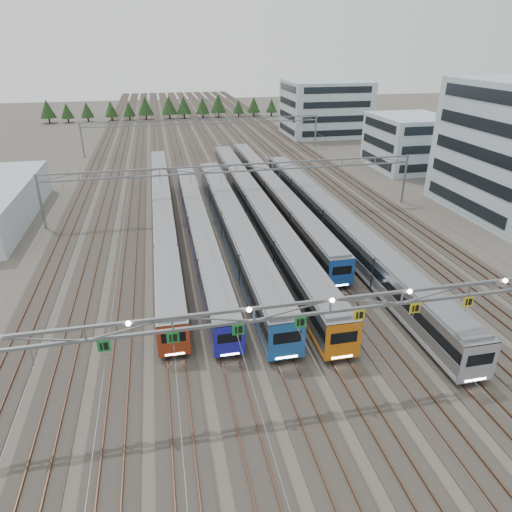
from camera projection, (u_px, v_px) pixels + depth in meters
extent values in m
plane|color=#47423A|center=(324.00, 385.00, 35.78)|extent=(400.00, 400.00, 0.00)
cube|color=#2D2823|center=(199.00, 140.00, 124.20)|extent=(54.00, 260.00, 0.08)
cube|color=brown|center=(102.00, 144.00, 119.34)|extent=(0.08, 260.00, 0.16)
cube|color=brown|center=(289.00, 136.00, 128.96)|extent=(0.08, 260.00, 0.16)
cube|color=brown|center=(196.00, 140.00, 124.01)|extent=(0.08, 260.00, 0.16)
cube|color=brown|center=(202.00, 140.00, 124.28)|extent=(0.08, 260.00, 0.16)
cube|color=black|center=(164.00, 221.00, 67.42)|extent=(2.27, 64.58, 0.34)
cube|color=#95989D|center=(163.00, 210.00, 66.71)|extent=(2.67, 65.90, 3.00)
cube|color=black|center=(163.00, 208.00, 66.56)|extent=(2.73, 65.57, 0.91)
cube|color=maroon|center=(164.00, 218.00, 67.25)|extent=(2.72, 65.57, 0.33)
cube|color=slate|center=(162.00, 200.00, 66.03)|extent=(2.40, 64.58, 0.24)
cube|color=maroon|center=(174.00, 341.00, 37.62)|extent=(2.69, 0.12, 3.00)
cube|color=black|center=(173.00, 337.00, 37.44)|extent=(2.00, 0.10, 0.91)
cube|color=white|center=(175.00, 354.00, 38.13)|extent=(1.60, 0.06, 0.14)
cube|color=black|center=(199.00, 239.00, 61.33)|extent=(2.23, 51.12, 0.34)
cube|color=#95989D|center=(199.00, 227.00, 60.63)|extent=(2.62, 52.16, 2.95)
cube|color=black|center=(199.00, 225.00, 60.48)|extent=(2.68, 51.90, 0.89)
cube|color=#1C1DA9|center=(199.00, 236.00, 61.16)|extent=(2.67, 51.90, 0.33)
cube|color=slate|center=(198.00, 216.00, 59.97)|extent=(2.36, 51.12, 0.23)
cube|color=#1C1DA9|center=(229.00, 341.00, 37.61)|extent=(2.64, 0.12, 2.95)
cube|color=black|center=(229.00, 338.00, 37.44)|extent=(1.97, 0.10, 0.89)
cube|color=white|center=(230.00, 354.00, 38.11)|extent=(1.57, 0.06, 0.14)
cube|color=black|center=(233.00, 238.00, 61.49)|extent=(2.64, 52.49, 0.40)
cube|color=#95989D|center=(233.00, 224.00, 60.66)|extent=(3.11, 53.56, 3.49)
cube|color=black|center=(233.00, 222.00, 60.48)|extent=(3.17, 53.30, 1.05)
cube|color=#1D57A1|center=(233.00, 235.00, 61.29)|extent=(3.16, 53.30, 0.39)
cube|color=slate|center=(233.00, 211.00, 59.87)|extent=(2.80, 52.49, 0.28)
cube|color=#1D57A1|center=(287.00, 342.00, 37.02)|extent=(3.13, 0.12, 3.49)
cube|color=black|center=(287.00, 337.00, 36.81)|extent=(2.33, 0.10, 1.05)
cube|color=white|center=(287.00, 357.00, 37.62)|extent=(1.86, 0.06, 0.17)
cube|color=black|center=(256.00, 218.00, 68.20)|extent=(2.60, 67.29, 0.39)
cube|color=#95989D|center=(256.00, 206.00, 67.39)|extent=(3.06, 68.66, 3.45)
cube|color=black|center=(256.00, 204.00, 67.21)|extent=(3.12, 68.32, 1.04)
cube|color=orange|center=(256.00, 216.00, 68.01)|extent=(3.11, 68.32, 0.38)
cube|color=slate|center=(256.00, 194.00, 66.60)|extent=(2.76, 67.29, 0.27)
cube|color=orange|center=(343.00, 342.00, 37.07)|extent=(3.08, 0.12, 3.45)
cube|color=black|center=(344.00, 338.00, 36.87)|extent=(2.30, 0.10, 1.04)
cube|color=white|center=(342.00, 357.00, 37.66)|extent=(1.84, 0.06, 0.16)
cube|color=black|center=(273.00, 201.00, 75.67)|extent=(2.41, 59.11, 0.36)
cube|color=#95989D|center=(273.00, 191.00, 74.91)|extent=(2.84, 60.32, 3.19)
cube|color=black|center=(273.00, 189.00, 74.75)|extent=(2.90, 60.02, 0.96)
cube|color=#194DB5|center=(273.00, 199.00, 75.48)|extent=(2.89, 60.02, 0.35)
cube|color=slate|center=(273.00, 181.00, 74.19)|extent=(2.55, 59.11, 0.25)
cube|color=#194DB5|center=(342.00, 273.00, 48.28)|extent=(2.86, 0.12, 3.19)
cube|color=black|center=(342.00, 270.00, 48.09)|extent=(2.13, 0.10, 0.96)
cube|color=white|center=(341.00, 285.00, 48.82)|extent=(1.70, 0.06, 0.15)
cube|color=black|center=(332.00, 234.00, 62.56)|extent=(2.60, 60.41, 0.39)
cube|color=#95989D|center=(333.00, 222.00, 61.75)|extent=(3.06, 61.64, 3.44)
cube|color=black|center=(334.00, 219.00, 61.57)|extent=(3.12, 61.34, 1.04)
cube|color=#9597A2|center=(333.00, 231.00, 62.36)|extent=(3.11, 61.34, 0.38)
cube|color=slate|center=(334.00, 209.00, 60.97)|extent=(2.75, 60.41, 0.27)
cube|color=#9597A2|center=(479.00, 364.00, 34.53)|extent=(3.08, 0.12, 3.44)
cube|color=black|center=(480.00, 360.00, 34.33)|extent=(2.29, 0.10, 1.04)
cube|color=white|center=(475.00, 380.00, 35.12)|extent=(1.83, 0.06, 0.16)
cube|color=slate|center=(331.00, 300.00, 32.45)|extent=(56.00, 0.22, 0.22)
cube|color=slate|center=(330.00, 312.00, 32.88)|extent=(56.00, 0.22, 0.22)
cube|color=#177629|center=(104.00, 346.00, 30.01)|extent=(0.85, 0.06, 0.85)
cube|color=#177629|center=(173.00, 337.00, 30.86)|extent=(0.85, 0.06, 0.85)
cube|color=#177629|center=(238.00, 330.00, 31.71)|extent=(0.85, 0.06, 0.85)
cube|color=#177629|center=(300.00, 322.00, 32.56)|extent=(0.85, 0.06, 0.85)
cube|color=gold|center=(359.00, 315.00, 33.41)|extent=(0.85, 0.06, 0.85)
cube|color=gold|center=(415.00, 308.00, 34.26)|extent=(0.85, 0.06, 0.85)
cube|color=gold|center=(468.00, 302.00, 35.11)|extent=(0.85, 0.06, 0.85)
cylinder|color=slate|center=(40.00, 202.00, 64.16)|extent=(0.36, 0.36, 8.00)
cylinder|color=slate|center=(404.00, 179.00, 74.73)|extent=(0.36, 0.36, 8.00)
cube|color=slate|center=(236.00, 165.00, 67.83)|extent=(56.00, 0.22, 0.22)
cube|color=slate|center=(236.00, 171.00, 68.25)|extent=(56.00, 0.22, 0.22)
cylinder|color=slate|center=(82.00, 140.00, 103.96)|extent=(0.36, 0.36, 8.00)
cylinder|color=slate|center=(316.00, 131.00, 114.53)|extent=(0.36, 0.36, 8.00)
cube|color=slate|center=(204.00, 119.00, 107.62)|extent=(56.00, 0.22, 0.22)
cube|color=slate|center=(204.00, 123.00, 108.05)|extent=(56.00, 0.22, 0.22)
cube|color=#9DAEBC|center=(409.00, 142.00, 95.11)|extent=(14.00, 16.00, 10.75)
cube|color=#9DAEBC|center=(325.00, 108.00, 128.57)|extent=(22.00, 18.00, 14.63)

